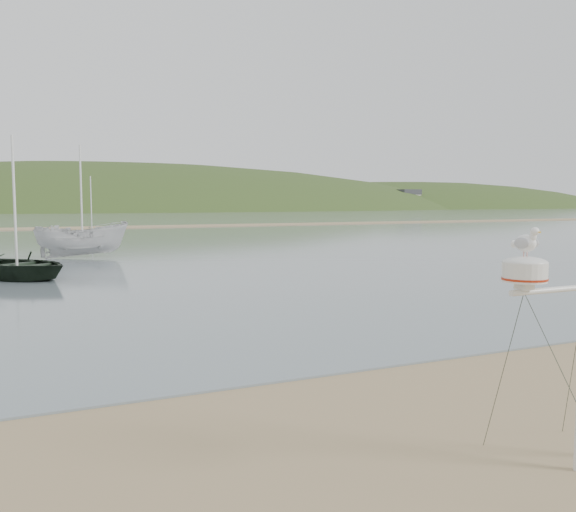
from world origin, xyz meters
name	(u,v)px	position (x,y,z in m)	size (l,w,h in m)	color
water	(11,217)	(0.00, 132.00, 0.02)	(560.00, 256.00, 0.04)	slate
sandbar	(18,229)	(0.00, 70.00, 0.07)	(560.00, 7.00, 0.07)	#8B7350
hill_ridge	(64,263)	(18.52, 235.00, -19.70)	(620.00, 180.00, 80.00)	#293C18
far_cottages	(19,199)	(3.00, 196.00, 4.00)	(294.40, 6.30, 8.00)	beige
boat_dark	(15,214)	(-0.97, 21.49, 2.67)	(3.76, 1.09, 5.26)	black
boat_white	(82,212)	(2.60, 30.44, 2.62)	(1.94, 2.00, 5.17)	silver
sailboat_dark_mid	(103,237)	(5.89, 45.92, 0.30)	(4.95, 4.80, 5.56)	black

